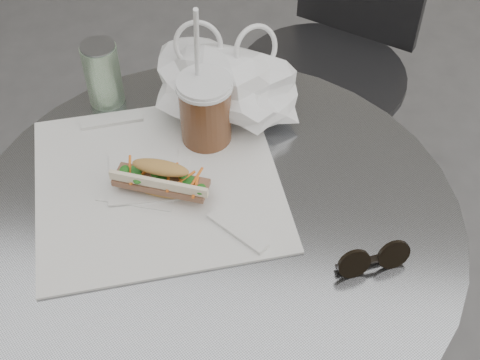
# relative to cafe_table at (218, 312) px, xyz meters

# --- Properties ---
(cafe_table) EXTENTS (0.76, 0.76, 0.74)m
(cafe_table) POSITION_rel_cafe_table_xyz_m (0.00, 0.00, 0.00)
(cafe_table) COLOR slate
(cafe_table) RESTS_ON ground
(chair_far) EXTENTS (0.44, 0.46, 0.78)m
(chair_far) POSITION_rel_cafe_table_xyz_m (0.18, 0.71, -0.12)
(chair_far) COLOR #2B2B2E
(chair_far) RESTS_ON ground
(sandwich_paper) EXTENTS (0.48, 0.46, 0.00)m
(sandwich_paper) POSITION_rel_cafe_table_xyz_m (-0.10, 0.06, 0.28)
(sandwich_paper) COLOR white
(sandwich_paper) RESTS_ON cafe_table
(banh_mi) EXTENTS (0.19, 0.09, 0.06)m
(banh_mi) POSITION_rel_cafe_table_xyz_m (-0.09, 0.04, 0.31)
(banh_mi) COLOR tan
(banh_mi) RESTS_ON sandwich_paper
(iced_coffee) EXTENTS (0.09, 0.09, 0.27)m
(iced_coffee) POSITION_rel_cafe_table_xyz_m (-0.04, 0.17, 0.34)
(iced_coffee) COLOR brown
(iced_coffee) RESTS_ON cafe_table
(sunglasses) EXTENTS (0.11, 0.06, 0.05)m
(sunglasses) POSITION_rel_cafe_table_xyz_m (0.24, -0.06, 0.29)
(sunglasses) COLOR black
(sunglasses) RESTS_ON cafe_table
(plastic_bag) EXTENTS (0.28, 0.25, 0.12)m
(plastic_bag) POSITION_rel_cafe_table_xyz_m (-0.01, 0.24, 0.33)
(plastic_bag) COLOR white
(plastic_bag) RESTS_ON cafe_table
(napkin_stack) EXTENTS (0.13, 0.13, 0.01)m
(napkin_stack) POSITION_rel_cafe_table_xyz_m (-0.12, 0.06, 0.28)
(napkin_stack) COLOR white
(napkin_stack) RESTS_ON cafe_table
(drink_can) EXTENTS (0.06, 0.06, 0.12)m
(drink_can) POSITION_rel_cafe_table_xyz_m (-0.23, 0.24, 0.33)
(drink_can) COLOR #568C52
(drink_can) RESTS_ON cafe_table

